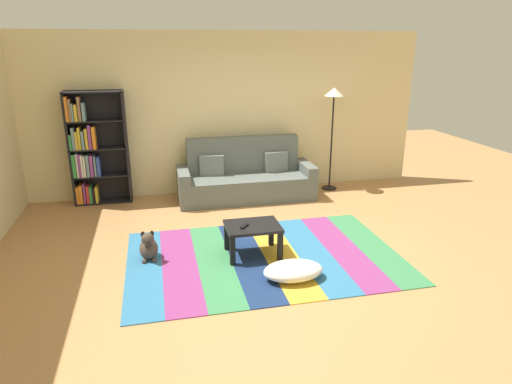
{
  "coord_description": "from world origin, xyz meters",
  "views": [
    {
      "loc": [
        -1.25,
        -5.1,
        2.5
      ],
      "look_at": [
        -0.01,
        0.34,
        0.65
      ],
      "focal_mm": 31.6,
      "sensor_mm": 36.0,
      "label": 1
    }
  ],
  "objects_px": {
    "coffee_table": "(253,231)",
    "dog": "(149,247)",
    "standing_lamp": "(333,105)",
    "tv_remote": "(244,226)",
    "pouf": "(293,271)",
    "couch": "(246,178)",
    "bookshelf": "(91,151)"
  },
  "relations": [
    {
      "from": "dog",
      "to": "pouf",
      "type": "bearing_deg",
      "value": -29.02
    },
    {
      "from": "standing_lamp",
      "to": "tv_remote",
      "type": "bearing_deg",
      "value": -130.82
    },
    {
      "from": "coffee_table",
      "to": "standing_lamp",
      "type": "xyz_separation_m",
      "value": [
        1.92,
        2.32,
        1.17
      ]
    },
    {
      "from": "pouf",
      "to": "standing_lamp",
      "type": "distance_m",
      "value": 3.69
    },
    {
      "from": "dog",
      "to": "standing_lamp",
      "type": "height_order",
      "value": "standing_lamp"
    },
    {
      "from": "coffee_table",
      "to": "tv_remote",
      "type": "distance_m",
      "value": 0.14
    },
    {
      "from": "couch",
      "to": "coffee_table",
      "type": "height_order",
      "value": "couch"
    },
    {
      "from": "coffee_table",
      "to": "tv_remote",
      "type": "bearing_deg",
      "value": -162.48
    },
    {
      "from": "bookshelf",
      "to": "standing_lamp",
      "type": "bearing_deg",
      "value": -2.09
    },
    {
      "from": "coffee_table",
      "to": "dog",
      "type": "distance_m",
      "value": 1.27
    },
    {
      "from": "couch",
      "to": "bookshelf",
      "type": "height_order",
      "value": "bookshelf"
    },
    {
      "from": "coffee_table",
      "to": "pouf",
      "type": "relative_size",
      "value": 0.98
    },
    {
      "from": "tv_remote",
      "to": "dog",
      "type": "bearing_deg",
      "value": -151.31
    },
    {
      "from": "pouf",
      "to": "standing_lamp",
      "type": "height_order",
      "value": "standing_lamp"
    },
    {
      "from": "bookshelf",
      "to": "dog",
      "type": "bearing_deg",
      "value": -69.99
    },
    {
      "from": "coffee_table",
      "to": "standing_lamp",
      "type": "distance_m",
      "value": 3.23
    },
    {
      "from": "pouf",
      "to": "tv_remote",
      "type": "relative_size",
      "value": 4.47
    },
    {
      "from": "couch",
      "to": "standing_lamp",
      "type": "distance_m",
      "value": 1.95
    },
    {
      "from": "dog",
      "to": "coffee_table",
      "type": "bearing_deg",
      "value": -7.67
    },
    {
      "from": "standing_lamp",
      "to": "coffee_table",
      "type": "bearing_deg",
      "value": -129.68
    },
    {
      "from": "bookshelf",
      "to": "dog",
      "type": "distance_m",
      "value": 2.55
    },
    {
      "from": "coffee_table",
      "to": "dog",
      "type": "xyz_separation_m",
      "value": [
        -1.25,
        0.17,
        -0.17
      ]
    },
    {
      "from": "coffee_table",
      "to": "standing_lamp",
      "type": "relative_size",
      "value": 0.37
    },
    {
      "from": "pouf",
      "to": "standing_lamp",
      "type": "xyz_separation_m",
      "value": [
        1.62,
        3.01,
        1.38
      ]
    },
    {
      "from": "dog",
      "to": "standing_lamp",
      "type": "xyz_separation_m",
      "value": [
        3.18,
        2.15,
        1.33
      ]
    },
    {
      "from": "bookshelf",
      "to": "coffee_table",
      "type": "relative_size",
      "value": 2.74
    },
    {
      "from": "couch",
      "to": "coffee_table",
      "type": "distance_m",
      "value": 2.21
    },
    {
      "from": "dog",
      "to": "standing_lamp",
      "type": "distance_m",
      "value": 4.06
    },
    {
      "from": "dog",
      "to": "tv_remote",
      "type": "relative_size",
      "value": 2.65
    },
    {
      "from": "coffee_table",
      "to": "dog",
      "type": "relative_size",
      "value": 1.66
    },
    {
      "from": "couch",
      "to": "pouf",
      "type": "bearing_deg",
      "value": -91.04
    },
    {
      "from": "couch",
      "to": "pouf",
      "type": "distance_m",
      "value": 2.89
    }
  ]
}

